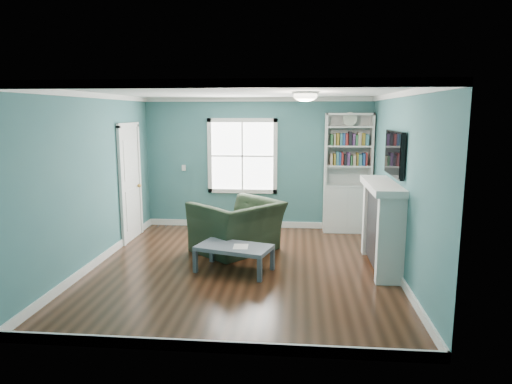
{
  "coord_description": "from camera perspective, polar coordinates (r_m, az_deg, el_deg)",
  "views": [
    {
      "loc": [
        0.81,
        -6.54,
        2.31
      ],
      "look_at": [
        0.17,
        0.4,
        1.09
      ],
      "focal_mm": 32.0,
      "sensor_mm": 36.0,
      "label": 1
    }
  ],
  "objects": [
    {
      "name": "bookshelf",
      "position": [
        9.0,
        11.34,
        0.86
      ],
      "size": [
        0.9,
        0.35,
        2.31
      ],
      "color": "silver",
      "rests_on": "ground"
    },
    {
      "name": "recliner",
      "position": [
        7.63,
        -2.37,
        -3.28
      ],
      "size": [
        1.49,
        1.54,
        1.14
      ],
      "primitive_type": "imported",
      "rotation": [
        0.0,
        0.0,
        -2.28
      ],
      "color": "#202D1C",
      "rests_on": "ground"
    },
    {
      "name": "room_walls",
      "position": [
        6.63,
        -1.76,
        3.61
      ],
      "size": [
        5.0,
        5.0,
        5.0
      ],
      "color": "#376A70",
      "rests_on": "ground"
    },
    {
      "name": "paper_sheet",
      "position": [
        6.67,
        -1.92,
        -6.83
      ],
      "size": [
        0.23,
        0.28,
        0.0
      ],
      "primitive_type": "cube",
      "rotation": [
        0.0,
        0.0,
        0.05
      ],
      "color": "white",
      "rests_on": "coffee_table"
    },
    {
      "name": "fireplace",
      "position": [
        7.06,
        15.52,
        -4.16
      ],
      "size": [
        0.44,
        1.58,
        1.3
      ],
      "color": "black",
      "rests_on": "ground"
    },
    {
      "name": "trim",
      "position": [
        6.68,
        -1.75,
        0.67
      ],
      "size": [
        4.5,
        5.0,
        2.6
      ],
      "color": "white",
      "rests_on": "ground"
    },
    {
      "name": "ceiling_fixture",
      "position": [
        6.65,
        6.19,
        11.92
      ],
      "size": [
        0.38,
        0.38,
        0.15
      ],
      "color": "white",
      "rests_on": "room_walls"
    },
    {
      "name": "door",
      "position": [
        8.59,
        -15.44,
        1.28
      ],
      "size": [
        0.12,
        0.98,
        2.17
      ],
      "color": "silver",
      "rests_on": "ground"
    },
    {
      "name": "coffee_table",
      "position": [
        6.73,
        -2.76,
        -7.12
      ],
      "size": [
        1.19,
        0.86,
        0.39
      ],
      "rotation": [
        0.0,
        0.0,
        -0.29
      ],
      "color": "#464B54",
      "rests_on": "ground"
    },
    {
      "name": "floor",
      "position": [
        6.99,
        -1.69,
        -9.39
      ],
      "size": [
        5.0,
        5.0,
        0.0
      ],
      "primitive_type": "plane",
      "color": "black",
      "rests_on": "ground"
    },
    {
      "name": "window",
      "position": [
        9.14,
        -1.72,
        4.51
      ],
      "size": [
        1.4,
        0.06,
        1.5
      ],
      "color": "white",
      "rests_on": "room_walls"
    },
    {
      "name": "tv",
      "position": [
        6.91,
        16.92,
        4.64
      ],
      "size": [
        0.06,
        1.1,
        0.65
      ],
      "primitive_type": "cube",
      "color": "black",
      "rests_on": "fireplace"
    },
    {
      "name": "light_switch",
      "position": [
        9.39,
        -9.01,
        3.0
      ],
      "size": [
        0.08,
        0.01,
        0.12
      ],
      "primitive_type": "cube",
      "color": "white",
      "rests_on": "room_walls"
    }
  ]
}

